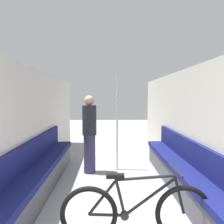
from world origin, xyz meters
TOP-DOWN VIEW (x-y plane):
  - wall_left at (-1.44, 2.87)m, footprint 0.10×8.94m
  - wall_right at (1.44, 2.87)m, footprint 0.10×8.94m
  - bench_seat_row_left at (-1.21, 2.78)m, footprint 0.40×4.62m
  - bench_seat_row_right at (1.21, 2.78)m, footprint 0.40×4.62m
  - bicycle at (0.25, 1.94)m, footprint 1.70×0.46m
  - grab_pole_near at (0.15, 4.40)m, footprint 0.08×0.08m
  - passenger_standing at (-0.45, 4.21)m, footprint 0.30×0.30m

SIDE VIEW (x-z plane):
  - bench_seat_row_left at x=-1.21m, z-range -0.13..0.76m
  - bench_seat_row_right at x=1.21m, z-range -0.13..0.76m
  - bicycle at x=0.25m, z-range -0.07..0.76m
  - passenger_standing at x=-0.45m, z-range 0.03..1.68m
  - grab_pole_near at x=0.15m, z-range -0.03..2.10m
  - wall_left at x=-1.44m, z-range 0.00..2.15m
  - wall_right at x=1.44m, z-range 0.00..2.15m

